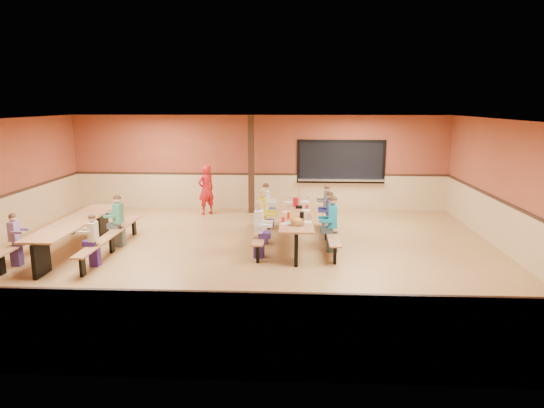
{
  "coord_description": "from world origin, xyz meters",
  "views": [
    {
      "loc": [
        1.19,
        -10.39,
        3.36
      ],
      "look_at": [
        0.65,
        0.21,
        1.15
      ],
      "focal_mm": 32.0,
      "sensor_mm": 36.0,
      "label": 1
    }
  ],
  "objects": [
    {
      "name": "ground",
      "position": [
        0.0,
        0.0,
        0.0
      ],
      "size": [
        12.0,
        12.0,
        0.0
      ],
      "primitive_type": "plane",
      "color": "olive",
      "rests_on": "ground"
    },
    {
      "name": "condiment_ketchup",
      "position": [
        1.02,
        0.48,
        0.82
      ],
      "size": [
        0.06,
        0.06,
        0.17
      ],
      "primitive_type": "cylinder",
      "color": "#B2140F",
      "rests_on": "cafeteria_table_main"
    },
    {
      "name": "seated_child_grey_left",
      "position": [
        0.38,
        2.43,
        0.62
      ],
      "size": [
        0.38,
        0.31,
        1.24
      ],
      "primitive_type": null,
      "color": "silver",
      "rests_on": "ground"
    },
    {
      "name": "cafeteria_table_second",
      "position": [
        -3.84,
        0.09,
        0.53
      ],
      "size": [
        1.91,
        3.7,
        0.74
      ],
      "color": "#9D653E",
      "rests_on": "ground"
    },
    {
      "name": "kitchen_pass_through",
      "position": [
        2.6,
        4.96,
        1.49
      ],
      "size": [
        2.78,
        0.28,
        1.38
      ],
      "color": "black",
      "rests_on": "ground"
    },
    {
      "name": "room_envelope",
      "position": [
        0.0,
        0.0,
        0.69
      ],
      "size": [
        12.04,
        10.04,
        3.02
      ],
      "color": "brown",
      "rests_on": "ground"
    },
    {
      "name": "seated_child_navy_right",
      "position": [
        2.03,
        1.42,
        0.6
      ],
      "size": [
        0.37,
        0.3,
        1.21
      ],
      "primitive_type": null,
      "color": "navy",
      "rests_on": "ground"
    },
    {
      "name": "structural_post",
      "position": [
        -0.2,
        4.4,
        1.5
      ],
      "size": [
        0.18,
        0.18,
        3.0
      ],
      "primitive_type": "cube",
      "color": "black",
      "rests_on": "ground"
    },
    {
      "name": "seated_child_white_left",
      "position": [
        0.38,
        -0.09,
        0.63
      ],
      "size": [
        0.4,
        0.32,
        1.26
      ],
      "primitive_type": null,
      "color": "white",
      "rests_on": "ground"
    },
    {
      "name": "seated_adult_yellow",
      "position": [
        0.38,
        1.01,
        0.67
      ],
      "size": [
        0.43,
        0.35,
        1.33
      ],
      "primitive_type": null,
      "color": "gold",
      "rests_on": "ground"
    },
    {
      "name": "condiment_mustard",
      "position": [
        1.09,
        0.61,
        0.82
      ],
      "size": [
        0.06,
        0.06,
        0.17
      ],
      "primitive_type": "cylinder",
      "color": "yellow",
      "rests_on": "cafeteria_table_main"
    },
    {
      "name": "punch_pitcher",
      "position": [
        1.18,
        1.95,
        0.85
      ],
      "size": [
        0.16,
        0.16,
        0.22
      ],
      "primitive_type": "cylinder",
      "color": "#AE1725",
      "rests_on": "cafeteria_table_main"
    },
    {
      "name": "seated_child_teal_right",
      "position": [
        2.03,
        0.43,
        0.65
      ],
      "size": [
        0.41,
        0.34,
        1.29
      ],
      "primitive_type": null,
      "color": "#147493",
      "rests_on": "ground"
    },
    {
      "name": "cafeteria_table_main",
      "position": [
        1.2,
        1.11,
        0.53
      ],
      "size": [
        1.91,
        3.7,
        0.74
      ],
      "color": "#9D653E",
      "rests_on": "ground"
    },
    {
      "name": "seated_child_char_right",
      "position": [
        2.03,
        2.66,
        0.58
      ],
      "size": [
        0.34,
        0.28,
        1.16
      ],
      "primitive_type": null,
      "color": "#50575B",
      "rests_on": "ground"
    },
    {
      "name": "table_paddle",
      "position": [
        1.27,
        1.69,
        0.88
      ],
      "size": [
        0.16,
        0.16,
        0.56
      ],
      "color": "black",
      "rests_on": "cafeteria_table_main"
    },
    {
      "name": "standing_woman",
      "position": [
        -1.56,
        4.1,
        0.77
      ],
      "size": [
        0.66,
        0.65,
        1.53
      ],
      "primitive_type": "imported",
      "rotation": [
        0.0,
        0.0,
        3.9
      ],
      "color": "red",
      "rests_on": "ground"
    },
    {
      "name": "napkin_dispenser",
      "position": [
        1.33,
        0.64,
        0.8
      ],
      "size": [
        0.1,
        0.14,
        0.13
      ],
      "primitive_type": "cube",
      "color": "black",
      "rests_on": "cafeteria_table_main"
    },
    {
      "name": "seated_child_green_sec",
      "position": [
        -3.02,
        0.59,
        0.62
      ],
      "size": [
        0.38,
        0.31,
        1.23
      ],
      "primitive_type": null,
      "color": "#377D59",
      "rests_on": "ground"
    },
    {
      "name": "chip_bowl",
      "position": [
        1.22,
        -0.07,
        0.81
      ],
      "size": [
        0.32,
        0.32,
        0.15
      ],
      "primitive_type": null,
      "color": "orange",
      "rests_on": "cafeteria_table_main"
    },
    {
      "name": "seated_child_tan_sec",
      "position": [
        -3.02,
        -0.86,
        0.55
      ],
      "size": [
        0.32,
        0.26,
        1.1
      ],
      "primitive_type": null,
      "color": "beige",
      "rests_on": "ground"
    },
    {
      "name": "seated_child_purple_sec",
      "position": [
        -4.67,
        -0.92,
        0.56
      ],
      "size": [
        0.32,
        0.26,
        1.11
      ],
      "primitive_type": null,
      "color": "slate",
      "rests_on": "ground"
    },
    {
      "name": "place_settings",
      "position": [
        1.2,
        1.11,
        0.8
      ],
      "size": [
        0.65,
        3.3,
        0.11
      ],
      "primitive_type": null,
      "color": "beige",
      "rests_on": "cafeteria_table_main"
    }
  ]
}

